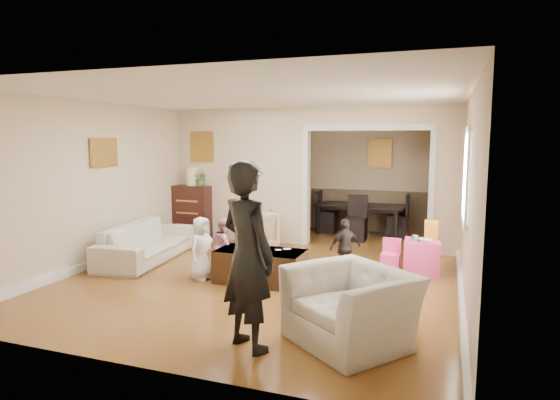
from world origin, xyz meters
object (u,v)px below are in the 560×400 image
at_px(child_kneel_b, 225,245).
at_px(sofa, 147,242).
at_px(coffee_cup, 266,248).
at_px(cyan_cup, 415,238).
at_px(coffee_table, 260,266).
at_px(play_table, 422,257).
at_px(armchair_front, 351,307).
at_px(table_lamp, 192,177).
at_px(dresser, 193,211).
at_px(armchair_back, 256,228).
at_px(child_kneel_a, 201,248).
at_px(adult_person, 248,256).
at_px(dining_table, 362,220).
at_px(child_toddler, 345,247).

bearing_deg(child_kneel_b, sofa, 61.67).
height_order(coffee_cup, cyan_cup, cyan_cup).
height_order(coffee_table, play_table, play_table).
relative_size(armchair_front, coffee_cup, 11.23).
distance_m(table_lamp, play_table, 4.81).
bearing_deg(dresser, armchair_back, -13.42).
height_order(sofa, cyan_cup, sofa).
bearing_deg(armchair_back, child_kneel_a, 60.86).
xyz_separation_m(play_table, child_kneel_a, (-2.96, -1.43, 0.21)).
relative_size(coffee_table, cyan_cup, 15.40).
bearing_deg(coffee_cup, armchair_front, -45.26).
bearing_deg(armchair_back, cyan_cup, 133.98).
height_order(table_lamp, cyan_cup, table_lamp).
bearing_deg(coffee_table, play_table, 31.19).
distance_m(armchair_front, child_kneel_a, 2.82).
height_order(armchair_front, table_lamp, table_lamp).
height_order(armchair_back, adult_person, adult_person).
height_order(armchair_front, cyan_cup, armchair_front).
bearing_deg(dining_table, dresser, -148.35).
relative_size(play_table, child_kneel_b, 0.62).
bearing_deg(adult_person, armchair_back, -40.19).
bearing_deg(table_lamp, armchair_back, -13.42).
distance_m(sofa, child_toddler, 3.32).
bearing_deg(table_lamp, child_kneel_a, -57.78).
bearing_deg(coffee_table, sofa, 166.97).
relative_size(cyan_cup, dining_table, 0.04).
relative_size(dresser, coffee_table, 0.87).
distance_m(adult_person, child_kneel_a, 2.44).
bearing_deg(armchair_back, dining_table, -163.00).
xyz_separation_m(coffee_table, child_kneel_a, (-0.85, -0.15, 0.23)).
relative_size(dresser, child_toddler, 1.26).
height_order(cyan_cup, child_kneel_b, child_kneel_b).
xyz_separation_m(table_lamp, child_toddler, (3.51, -1.65, -0.83)).
distance_m(play_table, child_kneel_b, 2.98).
relative_size(dresser, adult_person, 0.59).
relative_size(sofa, adult_person, 1.15).
height_order(coffee_table, adult_person, adult_person).
distance_m(table_lamp, cyan_cup, 4.67).
xyz_separation_m(play_table, child_kneel_b, (-2.81, -0.98, 0.17)).
distance_m(table_lamp, child_toddler, 3.96).
bearing_deg(armchair_back, play_table, 135.35).
height_order(table_lamp, child_kneel_a, table_lamp).
height_order(dining_table, child_toddler, child_toddler).
xyz_separation_m(table_lamp, child_kneel_a, (1.61, -2.55, -0.80)).
height_order(dresser, coffee_table, dresser).
xyz_separation_m(coffee_cup, child_kneel_b, (-0.80, 0.35, -0.09)).
height_order(dresser, child_kneel_a, dresser).
bearing_deg(dining_table, armchair_back, -125.03).
xyz_separation_m(play_table, child_toddler, (-1.06, -0.53, 0.18)).
relative_size(armchair_front, cyan_cup, 14.15).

